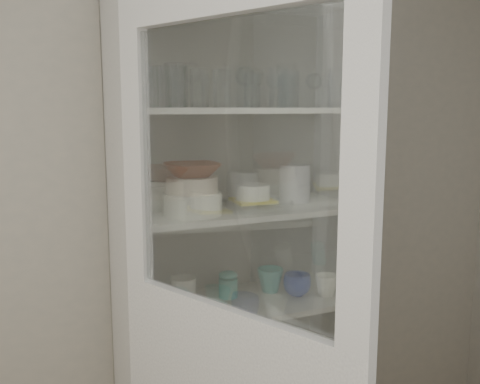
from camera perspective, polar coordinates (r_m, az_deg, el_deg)
name	(u,v)px	position (r m, az deg, el deg)	size (l,w,h in m)	color
wall_back	(177,192)	(2.32, -6.78, -0.03)	(3.60, 0.02, 2.60)	#9E9A8F
pantry_cabinet	(234,277)	(2.32, -0.63, -9.08)	(1.00, 0.45, 2.10)	#B5B5B3
cupboard_door	(229,382)	(1.64, -1.16, -19.64)	(0.40, 0.84, 2.00)	#B5B5B3
tumbler_0	(176,85)	(1.95, -6.88, 11.22)	(0.08, 0.08, 0.16)	silver
tumbler_1	(161,87)	(1.88, -8.38, 11.02)	(0.07, 0.07, 0.14)	silver
tumbler_2	(252,91)	(2.05, 1.28, 10.77)	(0.06, 0.06, 0.13)	silver
tumbler_3	(286,91)	(2.11, 4.98, 10.66)	(0.06, 0.06, 0.13)	silver
tumbler_4	(290,89)	(2.07, 5.33, 10.89)	(0.07, 0.07, 0.14)	silver
tumbler_5	(279,88)	(2.09, 4.16, 11.02)	(0.08, 0.08, 0.15)	silver
tumbler_6	(337,88)	(2.25, 10.31, 10.82)	(0.08, 0.08, 0.16)	silver
tumbler_7	(178,87)	(2.04, -6.65, 11.07)	(0.08, 0.08, 0.15)	silver
tumbler_8	(154,88)	(2.04, -9.15, 10.87)	(0.07, 0.07, 0.14)	silver
tumbler_9	(199,88)	(2.08, -4.35, 10.97)	(0.07, 0.07, 0.15)	silver
tumbler_10	(222,89)	(2.14, -1.91, 10.95)	(0.07, 0.07, 0.15)	silver
goblet_0	(141,85)	(2.12, -10.48, 11.11)	(0.08, 0.08, 0.17)	silver
goblet_1	(245,85)	(2.28, 0.54, 11.33)	(0.08, 0.08, 0.19)	silver
goblet_2	(275,88)	(2.31, 3.72, 10.97)	(0.07, 0.07, 0.16)	silver
goblet_3	(314,89)	(2.44, 7.88, 10.85)	(0.07, 0.07, 0.17)	silver
plate_stack_front	(192,204)	(2.03, -5.10, -1.23)	(0.22, 0.22, 0.08)	white
plate_stack_back	(145,196)	(2.17, -10.14, -0.45)	(0.22, 0.22, 0.10)	white
cream_bowl	(192,185)	(2.01, -5.13, 0.79)	(0.20, 0.20, 0.06)	#F2E2C4
terracotta_bowl	(192,170)	(2.01, -5.15, 2.38)	(0.21, 0.21, 0.05)	maroon
glass_platter	(253,204)	(2.19, 1.39, -1.30)	(0.33, 0.33, 0.02)	silver
yellow_trivet	(253,201)	(2.19, 1.39, -0.91)	(0.16, 0.16, 0.01)	gold
white_ramekin	(253,192)	(2.18, 1.39, 0.02)	(0.14, 0.14, 0.06)	white
grey_bowl_stack	(295,183)	(2.30, 5.86, 0.95)	(0.13, 0.13, 0.16)	silver
mug_blue	(297,284)	(2.35, 6.11, -9.78)	(0.12, 0.12, 0.09)	navy
mug_teal	(270,280)	(2.38, 3.26, -9.36)	(0.11, 0.11, 0.11)	teal
mug_white	(327,285)	(2.35, 9.22, -9.80)	(0.10, 0.10, 0.09)	white
teal_jar	(228,286)	(2.31, -1.26, -9.98)	(0.08, 0.08, 0.10)	teal
measuring_cups	(195,312)	(2.12, -4.83, -12.68)	(0.10, 0.10, 0.04)	silver
white_canister	(184,292)	(2.21, -6.04, -10.56)	(0.10, 0.10, 0.12)	white
tin_box	(281,378)	(2.49, 4.44, -19.18)	(0.19, 0.13, 0.06)	#AEAEB5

